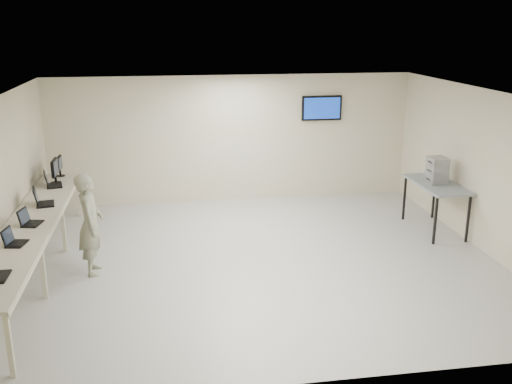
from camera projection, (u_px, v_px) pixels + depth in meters
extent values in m
cube|color=beige|center=(258.00, 260.00, 9.72)|extent=(8.00, 7.00, 0.01)
cube|color=white|center=(258.00, 95.00, 8.91)|extent=(8.00, 7.00, 0.01)
cube|color=beige|center=(233.00, 139.00, 12.63)|extent=(8.00, 0.01, 2.80)
cube|color=beige|center=(311.00, 269.00, 6.01)|extent=(8.00, 0.01, 2.80)
cube|color=beige|center=(0.00, 192.00, 8.71)|extent=(0.01, 7.00, 2.80)
cube|color=beige|center=(484.00, 171.00, 9.92)|extent=(0.01, 7.00, 2.80)
cube|color=black|center=(321.00, 108.00, 12.72)|extent=(0.15, 0.04, 0.15)
cube|color=black|center=(322.00, 108.00, 12.69)|extent=(0.90, 0.06, 0.55)
cube|color=#0E329F|center=(322.00, 108.00, 12.65)|extent=(0.82, 0.01, 0.47)
cube|color=beige|center=(31.00, 223.00, 8.92)|extent=(0.75, 6.00, 0.04)
cube|color=beige|center=(56.00, 223.00, 8.99)|extent=(0.02, 6.00, 0.06)
cube|color=beige|center=(9.00, 344.00, 6.40)|extent=(0.06, 0.06, 0.86)
cube|color=beige|center=(43.00, 271.00, 8.25)|extent=(0.06, 0.06, 0.86)
cube|color=beige|center=(27.00, 231.00, 9.86)|extent=(0.06, 0.06, 0.86)
cube|color=beige|center=(63.00, 229.00, 9.95)|extent=(0.06, 0.06, 0.86)
cube|color=beige|center=(49.00, 198.00, 11.70)|extent=(0.06, 0.06, 0.86)
cube|color=beige|center=(79.00, 196.00, 11.79)|extent=(0.06, 0.06, 0.86)
cube|color=black|center=(17.00, 244.00, 7.99)|extent=(0.28, 0.35, 0.02)
cube|color=black|center=(7.00, 236.00, 7.94)|extent=(0.11, 0.31, 0.23)
cube|color=black|center=(8.00, 236.00, 7.94)|extent=(0.09, 0.27, 0.19)
cube|color=black|center=(33.00, 224.00, 8.78)|extent=(0.31, 0.38, 0.02)
cube|color=black|center=(23.00, 216.00, 8.72)|extent=(0.13, 0.32, 0.24)
cube|color=black|center=(24.00, 216.00, 8.72)|extent=(0.11, 0.28, 0.20)
cube|color=black|center=(45.00, 204.00, 9.72)|extent=(0.35, 0.44, 0.02)
cube|color=black|center=(36.00, 196.00, 9.65)|extent=(0.14, 0.38, 0.28)
cube|color=black|center=(37.00, 196.00, 9.66)|extent=(0.11, 0.33, 0.24)
cube|color=black|center=(55.00, 186.00, 10.81)|extent=(0.35, 0.43, 0.02)
cube|color=black|center=(46.00, 178.00, 10.74)|extent=(0.14, 0.37, 0.28)
cube|color=black|center=(47.00, 178.00, 10.75)|extent=(0.11, 0.32, 0.23)
cylinder|color=black|center=(56.00, 183.00, 11.03)|extent=(0.21, 0.21, 0.02)
cube|color=black|center=(56.00, 178.00, 11.00)|extent=(0.04, 0.03, 0.17)
cube|color=black|center=(55.00, 168.00, 10.94)|extent=(0.05, 0.47, 0.31)
cube|color=black|center=(56.00, 167.00, 10.95)|extent=(0.00, 0.43, 0.27)
cylinder|color=black|center=(61.00, 176.00, 11.52)|extent=(0.18, 0.18, 0.01)
cube|color=black|center=(60.00, 172.00, 11.49)|extent=(0.04, 0.03, 0.15)
cube|color=black|center=(59.00, 163.00, 11.44)|extent=(0.05, 0.41, 0.27)
cube|color=black|center=(61.00, 163.00, 11.45)|extent=(0.00, 0.37, 0.23)
imported|color=slate|center=(90.00, 224.00, 9.01)|extent=(0.44, 0.63, 1.66)
cube|color=gray|center=(437.00, 184.00, 10.84)|extent=(0.74, 1.58, 0.04)
cube|color=black|center=(435.00, 221.00, 10.28)|extent=(0.04, 0.04, 0.91)
cube|color=black|center=(404.00, 198.00, 11.58)|extent=(0.04, 0.04, 0.91)
cube|color=black|center=(468.00, 219.00, 10.37)|extent=(0.04, 0.04, 0.91)
cube|color=black|center=(434.00, 197.00, 11.68)|extent=(0.04, 0.04, 0.91)
cube|color=gray|center=(436.00, 179.00, 10.81)|extent=(0.32, 0.36, 0.17)
cube|color=gray|center=(437.00, 170.00, 10.76)|extent=(0.32, 0.36, 0.17)
cube|color=gray|center=(438.00, 162.00, 10.71)|extent=(0.32, 0.36, 0.17)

